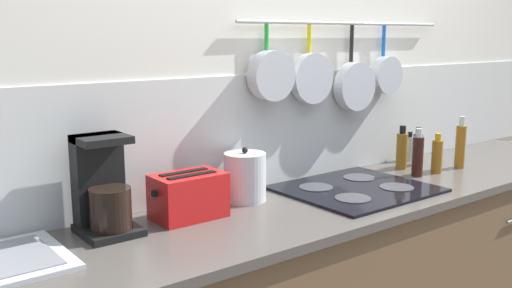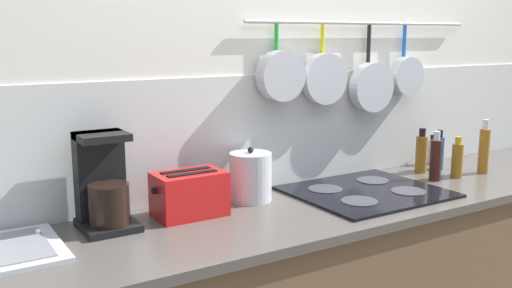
# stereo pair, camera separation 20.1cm
# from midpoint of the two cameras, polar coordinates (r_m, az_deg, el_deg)

# --- Properties ---
(wall_back) EXTENTS (7.20, 0.15, 2.60)m
(wall_back) POSITION_cam_midpoint_polar(r_m,az_deg,el_deg) (2.53, 6.88, 4.35)
(wall_back) COLOR silver
(wall_back) RESTS_ON ground_plane
(countertop) EXTENTS (3.38, 0.61, 0.03)m
(countertop) POSITION_cam_midpoint_polar(r_m,az_deg,el_deg) (2.36, 11.94, -5.80)
(countertop) COLOR #4C4742
(countertop) RESTS_ON cabinet_base
(coffee_maker) EXTENTS (0.18, 0.21, 0.33)m
(coffee_maker) POSITION_cam_midpoint_polar(r_m,az_deg,el_deg) (1.98, -12.20, -4.40)
(coffee_maker) COLOR black
(coffee_maker) RESTS_ON countertop
(toaster) EXTENTS (0.27, 0.16, 0.17)m
(toaster) POSITION_cam_midpoint_polar(r_m,az_deg,el_deg) (2.07, -3.93, -5.04)
(toaster) COLOR red
(toaster) RESTS_ON countertop
(kettle) EXTENTS (0.17, 0.17, 0.22)m
(kettle) POSITION_cam_midpoint_polar(r_m,az_deg,el_deg) (2.25, 2.00, -3.31)
(kettle) COLOR #B7BABF
(kettle) RESTS_ON countertop
(cooktop) EXTENTS (0.60, 0.53, 0.01)m
(cooktop) POSITION_cam_midpoint_polar(r_m,az_deg,el_deg) (2.44, 13.33, -4.68)
(cooktop) COLOR black
(cooktop) RESTS_ON countertop
(bottle_olive_oil) EXTENTS (0.05, 0.05, 0.23)m
(bottle_olive_oil) POSITION_cam_midpoint_polar(r_m,az_deg,el_deg) (2.71, 19.57, -1.44)
(bottle_olive_oil) COLOR #33140F
(bottle_olive_oil) RESTS_ON countertop
(bottle_sesame_oil) EXTENTS (0.05, 0.05, 0.21)m
(bottle_sesame_oil) POSITION_cam_midpoint_polar(r_m,az_deg,el_deg) (2.85, 18.16, -0.89)
(bottle_sesame_oil) COLOR #8C5919
(bottle_sesame_oil) RESTS_ON countertop
(bottle_cooking_wine) EXTENTS (0.05, 0.05, 0.19)m
(bottle_cooking_wine) POSITION_cam_midpoint_polar(r_m,az_deg,el_deg) (2.81, 21.44, -1.48)
(bottle_cooking_wine) COLOR #8C5919
(bottle_cooking_wine) RESTS_ON countertop
(bottle_dish_soap) EXTENTS (0.05, 0.05, 0.19)m
(bottle_dish_soap) POSITION_cam_midpoint_polar(r_m,az_deg,el_deg) (2.95, 19.71, -0.78)
(bottle_dish_soap) COLOR navy
(bottle_dish_soap) RESTS_ON countertop
(bottle_hot_sauce) EXTENTS (0.04, 0.04, 0.15)m
(bottle_hot_sauce) POSITION_cam_midpoint_polar(r_m,az_deg,el_deg) (3.05, 19.02, -0.71)
(bottle_hot_sauce) COLOR #BFB799
(bottle_hot_sauce) RESTS_ON countertop
(bottle_vinegar) EXTENTS (0.05, 0.05, 0.26)m
(bottle_vinegar) POSITION_cam_midpoint_polar(r_m,az_deg,el_deg) (2.94, 23.65, -0.53)
(bottle_vinegar) COLOR #8C5919
(bottle_vinegar) RESTS_ON countertop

